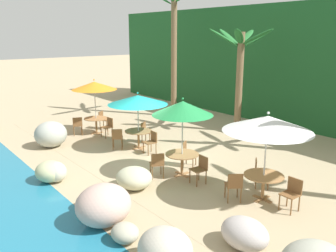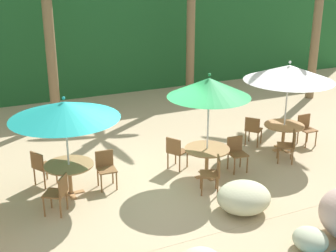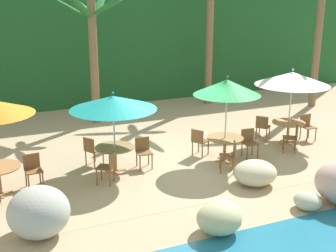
{
  "view_description": "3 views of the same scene",
  "coord_description": "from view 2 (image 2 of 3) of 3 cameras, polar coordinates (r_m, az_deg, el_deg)",
  "views": [
    {
      "loc": [
        9.86,
        -7.54,
        4.52
      ],
      "look_at": [
        -0.18,
        0.54,
        1.18
      ],
      "focal_mm": 37.98,
      "sensor_mm": 36.0,
      "label": 1
    },
    {
      "loc": [
        -3.58,
        -9.15,
        4.97
      ],
      "look_at": [
        0.8,
        0.23,
        1.26
      ],
      "focal_mm": 48.89,
      "sensor_mm": 36.0,
      "label": 2
    },
    {
      "loc": [
        -4.88,
        -11.03,
        4.83
      ],
      "look_at": [
        -0.08,
        0.11,
        1.18
      ],
      "focal_mm": 47.07,
      "sensor_mm": 36.0,
      "label": 3
    }
  ],
  "objects": [
    {
      "name": "umbrella_white",
      "position": [
        12.65,
        14.85,
        6.41
      ],
      "size": [
        2.41,
        2.41,
        2.53
      ],
      "color": "silver",
      "rests_on": "ground"
    },
    {
      "name": "ground_plane",
      "position": [
        11.01,
        -3.29,
        -7.17
      ],
      "size": [
        120.0,
        120.0,
        0.0
      ],
      "primitive_type": "plane",
      "color": "tan"
    },
    {
      "name": "rock_seawall",
      "position": [
        9.64,
        16.82,
        -9.42
      ],
      "size": [
        16.76,
        3.18,
        1.07
      ],
      "color": "#B9BC8B",
      "rests_on": "ground"
    },
    {
      "name": "chair_teal_seaward",
      "position": [
        10.74,
        -7.77,
        -5.0
      ],
      "size": [
        0.45,
        0.46,
        0.87
      ],
      "color": "brown",
      "rests_on": "ground"
    },
    {
      "name": "dining_table_white",
      "position": [
        13.09,
        14.25,
        -0.37
      ],
      "size": [
        1.1,
        1.1,
        0.74
      ],
      "color": "#A37547",
      "rests_on": "ground"
    },
    {
      "name": "umbrella_green",
      "position": [
        10.61,
        5.14,
        4.8
      ],
      "size": [
        1.96,
        1.96,
        2.6
      ],
      "color": "silver",
      "rests_on": "ground"
    },
    {
      "name": "chair_teal_left",
      "position": [
        9.8,
        -13.48,
        -7.95
      ],
      "size": [
        0.59,
        0.59,
        0.87
      ],
      "color": "brown",
      "rests_on": "ground"
    },
    {
      "name": "chair_teal_inland",
      "position": [
        11.08,
        -15.5,
        -4.79
      ],
      "size": [
        0.58,
        0.57,
        0.87
      ],
      "color": "brown",
      "rests_on": "ground"
    },
    {
      "name": "chair_white_seaward",
      "position": [
        13.71,
        16.79,
        -0.15
      ],
      "size": [
        0.43,
        0.43,
        0.87
      ],
      "color": "brown",
      "rests_on": "ground"
    },
    {
      "name": "chair_green_left",
      "position": [
        10.42,
        5.7,
        -5.73
      ],
      "size": [
        0.57,
        0.56,
        0.87
      ],
      "color": "brown",
      "rests_on": "ground"
    },
    {
      "name": "dining_table_teal",
      "position": [
        10.49,
        -12.21,
        -5.32
      ],
      "size": [
        1.1,
        1.1,
        0.74
      ],
      "color": "#A37547",
      "rests_on": "ground"
    },
    {
      "name": "chair_white_left",
      "position": [
        12.34,
        14.89,
        -2.17
      ],
      "size": [
        0.59,
        0.59,
        0.87
      ],
      "color": "brown",
      "rests_on": "ground"
    },
    {
      "name": "umbrella_teal",
      "position": [
        9.99,
        -12.78,
        1.94
      ],
      "size": [
        2.39,
        2.39,
        2.31
      ],
      "color": "silver",
      "rests_on": "ground"
    },
    {
      "name": "dining_table_green",
      "position": [
        11.14,
        4.89,
        -3.39
      ],
      "size": [
        1.1,
        1.1,
        0.74
      ],
      "color": "#A37547",
      "rests_on": "ground"
    },
    {
      "name": "foliage_backdrop",
      "position": [
        18.61,
        -14.17,
        13.03
      ],
      "size": [
        28.0,
        2.4,
        6.0
      ],
      "color": "#1E5628",
      "rests_on": "ground"
    },
    {
      "name": "chair_white_inland",
      "position": [
        13.23,
        10.55,
        -0.34
      ],
      "size": [
        0.6,
        0.59,
        0.87
      ],
      "color": "brown",
      "rests_on": "ground"
    },
    {
      "name": "palm_tree_second",
      "position": [
        14.86,
        -14.7,
        12.51
      ],
      "size": [
        3.03,
        2.89,
        4.81
      ],
      "color": "brown",
      "rests_on": "ground"
    },
    {
      "name": "terrace_deck",
      "position": [
        11.01,
        -3.29,
        -7.15
      ],
      "size": [
        18.0,
        5.2,
        0.01
      ],
      "color": "tan",
      "rests_on": "ground"
    },
    {
      "name": "chair_green_inland",
      "position": [
        11.51,
        0.96,
        -3.08
      ],
      "size": [
        0.58,
        0.58,
        0.87
      ],
      "color": "brown",
      "rests_on": "ground"
    },
    {
      "name": "chair_green_seaward",
      "position": [
        11.61,
        8.52,
        -3.11
      ],
      "size": [
        0.46,
        0.46,
        0.87
      ],
      "color": "brown",
      "rests_on": "ground"
    }
  ]
}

